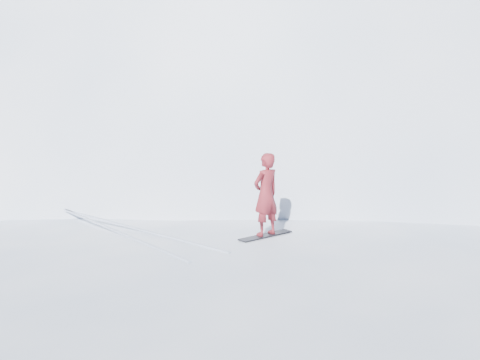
{
  "coord_description": "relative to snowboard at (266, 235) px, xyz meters",
  "views": [
    {
      "loc": [
        -5.04,
        -5.35,
        5.36
      ],
      "look_at": [
        1.69,
        4.7,
        3.5
      ],
      "focal_mm": 40.0,
      "sensor_mm": 36.0,
      "label": 1
    }
  ],
  "objects": [
    {
      "name": "snowboarder",
      "position": [
        0.0,
        0.0,
        0.9
      ],
      "size": [
        0.7,
        0.5,
        1.79
      ],
      "primitive_type": "imported",
      "rotation": [
        0.0,
        0.0,
        3.26
      ],
      "color": "maroon",
      "rests_on": "snowboard"
    },
    {
      "name": "snowboard",
      "position": [
        0.0,
        0.0,
        0.0
      ],
      "size": [
        1.4,
        0.42,
        0.02
      ],
      "primitive_type": "cube",
      "rotation": [
        0.0,
        0.0,
        0.12
      ],
      "color": "black",
      "rests_on": "near_ridge"
    },
    {
      "name": "board_tracks",
      "position": [
        -2.33,
        2.24,
        0.01
      ],
      "size": [
        1.57,
        5.98,
        0.04
      ],
      "color": "silver",
      "rests_on": "ground"
    },
    {
      "name": "summit_peak",
      "position": [
        20.31,
        22.3,
        -2.41
      ],
      "size": [
        60.0,
        56.0,
        56.0
      ],
      "primitive_type": "ellipsoid",
      "color": "white",
      "rests_on": "ground"
    },
    {
      "name": "peak_shoulder",
      "position": [
        8.31,
        16.3,
        -2.41
      ],
      "size": [
        28.0,
        24.0,
        18.0
      ],
      "primitive_type": "ellipsoid",
      "color": "white",
      "rests_on": "ground"
    }
  ]
}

